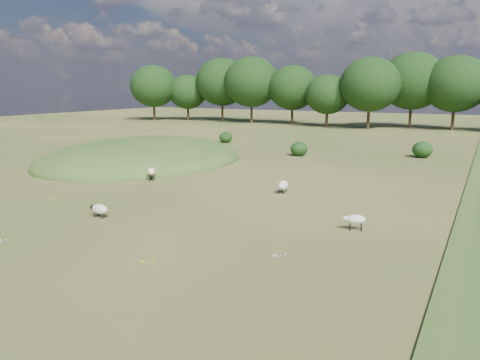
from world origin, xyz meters
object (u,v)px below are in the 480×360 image
at_px(sheep_0, 99,209).
at_px(sheep_1, 152,171).
at_px(sheep_4, 283,185).
at_px(sheep_2, 355,219).

height_order(sheep_0, sheep_1, sheep_1).
bearing_deg(sheep_4, sheep_0, -40.93).
height_order(sheep_2, sheep_4, sheep_4).
height_order(sheep_0, sheep_4, sheep_4).
relative_size(sheep_1, sheep_4, 0.93).
distance_m(sheep_0, sheep_1, 9.38).
bearing_deg(sheep_1, sheep_2, -139.55).
bearing_deg(sheep_1, sheep_0, 170.70).
xyz_separation_m(sheep_1, sheep_4, (9.54, 0.66, -0.15)).
height_order(sheep_0, sheep_2, sheep_2).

